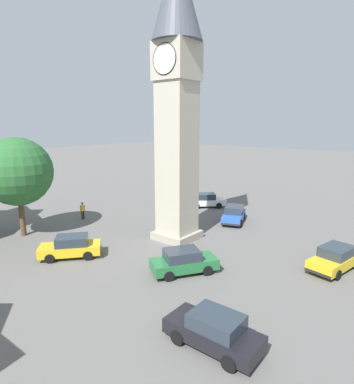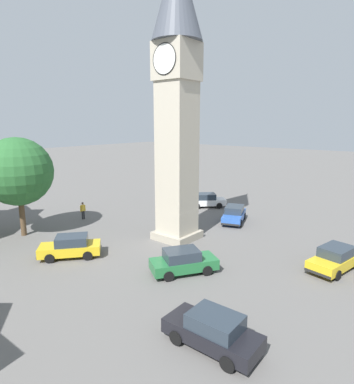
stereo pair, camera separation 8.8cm
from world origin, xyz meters
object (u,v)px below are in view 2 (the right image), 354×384
Objects in this scene: car_silver_kerb at (335,259)px; clock_tower at (177,75)px; car_white_side at (70,246)px; tree at (18,172)px; car_green_alley at (207,200)px; lamp_post at (157,177)px; car_red_corner at (213,331)px; car_blue_kerb at (234,214)px; pedestrian at (83,209)px; car_black_far at (183,261)px.

clock_tower is at bearing -171.09° from car_silver_kerb.
tree is at bearing 179.05° from car_white_side.
car_silver_kerb is 1.06× the size of car_green_alley.
car_red_corner is at bearing -41.94° from lamp_post.
car_blue_kerb is at bearing 116.57° from car_red_corner.
pedestrian is at bearing -171.41° from clock_tower.
car_blue_kerb is 11.78m from car_black_far.
car_silver_kerb is 11.26m from car_red_corner.
car_red_corner and car_white_side have the same top height.
car_blue_kerb is at bearing 0.98° from lamp_post.
car_red_corner is at bearing -5.11° from tree.
car_green_alley is at bearing 111.05° from clock_tower.
car_silver_kerb and car_green_alley have the same top height.
car_black_far is 16.61m from car_green_alley.
car_silver_kerb is 20.50m from lamp_post.
car_black_far is at bearing 11.20° from tree.
car_silver_kerb is at bearing -27.96° from car_green_alley.
lamp_post reaches higher than car_red_corner.
car_red_corner is at bearing -7.36° from car_white_side.
car_silver_kerb is (11.46, 1.80, -11.84)m from clock_tower.
car_silver_kerb is 1.00× the size of car_black_far.
clock_tower is 15.72m from pedestrian.
car_green_alley is at bearing 149.37° from car_blue_kerb.
car_red_corner is 20.42m from tree.
car_green_alley is (-5.21, 3.09, 0.00)m from car_blue_kerb.
car_blue_kerb and car_white_side have the same top height.
clock_tower is at bearing -101.58° from car_blue_kerb.
car_blue_kerb is (1.40, 6.82, -11.84)m from clock_tower.
lamp_post is at bearing 74.96° from pedestrian.
clock_tower is 17.76m from car_red_corner.
pedestrian reaches higher than car_blue_kerb.
car_black_far is 0.54× the size of tree.
tree is at bearing -98.39° from lamp_post.
car_black_far and car_green_alley have the same top height.
car_red_corner is (8.05, -16.10, 0.00)m from car_blue_kerb.
tree reaches higher than lamp_post.
car_red_corner is at bearing -41.94° from car_black_far.
pedestrian is at bearing 158.92° from car_red_corner.
clock_tower is 12.72× the size of pedestrian.
car_silver_kerb is 1.06× the size of car_red_corner.
lamp_post is (-17.73, 15.93, 2.58)m from car_red_corner.
tree is at bearing -168.80° from car_black_far.
car_white_side and car_green_alley have the same top height.
car_blue_kerb is 19.10m from tree.
car_red_corner is 0.83× the size of lamp_post.
car_green_alley is (-0.44, 17.53, 0.00)m from car_white_side.
clock_tower is at bearing -68.95° from car_green_alley.
lamp_post is (-19.75, 4.86, 2.58)m from car_silver_kerb.
pedestrian reaches higher than car_white_side.
lamp_post is at bearing 138.06° from car_red_corner.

